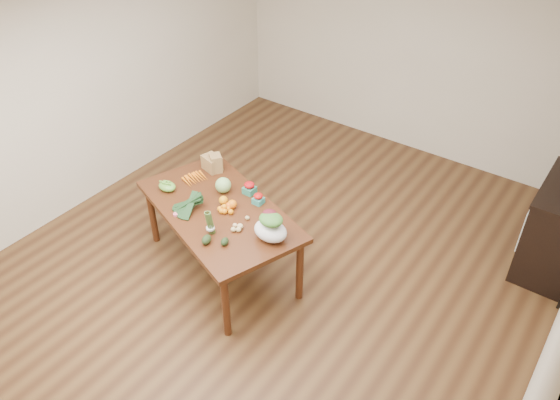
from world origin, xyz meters
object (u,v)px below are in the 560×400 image
Objects in this scene: cabinet at (559,227)px; cabbage at (223,185)px; dining_table at (221,239)px; mandarin_cluster at (224,208)px; kale_bunch at (185,205)px; salad_bag at (270,228)px; asparagus_bundle at (210,223)px; paper_bag at (212,162)px.

cabinet reaches higher than cabbage.
mandarin_cluster is (0.08, -0.00, 0.42)m from dining_table.
kale_bunch is 0.89m from salad_bag.
cabinet is at bearing 56.66° from dining_table.
cabinet is at bearing 57.33° from kale_bunch.
cabinet is 4.08× the size of asparagus_bundle.
paper_bag is (-0.49, 0.47, 0.47)m from dining_table.
mandarin_cluster is at bearing 55.84° from kale_bunch.
mandarin_cluster is 0.58× the size of salad_bag.
cabinet is 3.26m from mandarin_cluster.
asparagus_bundle is (0.40, -0.10, 0.05)m from kale_bunch.
asparagus_bundle reaches higher than mandarin_cluster.
salad_bag is at bearing -134.46° from cabinet.
paper_bag is at bearing 150.54° from asparagus_bundle.
paper_bag reaches higher than cabbage.
salad_bag is at bearing -5.77° from mandarin_cluster.
cabinet is 3.50m from paper_bag.
dining_table is 0.42m from mandarin_cluster.
kale_bunch is (0.27, -0.68, -0.01)m from paper_bag.
paper_bag is at bearing 156.20° from dining_table.
cabinet is at bearing 37.54° from mandarin_cluster.
salad_bag is (0.65, -0.06, 0.50)m from dining_table.
paper_bag is 1.03m from asparagus_bundle.
cabinet is 3.29× the size of salad_bag.
asparagus_bundle is at bearing -137.07° from cabinet.
asparagus_bundle is at bearing -39.87° from dining_table.
cabbage is 0.62× the size of asparagus_bundle.
salad_bag is at bearing 48.72° from asparagus_bundle.
cabbage is 0.86× the size of mandarin_cluster.
cabinet is 3.31m from cabbage.
kale_bunch reaches higher than mandarin_cluster.
paper_bag is 0.42m from cabbage.
kale_bunch is at bearing -169.90° from salad_bag.
salad_bag reaches higher than cabinet.
salad_bag reaches higher than kale_bunch.
paper_bag is at bearing -154.27° from cabinet.
cabbage reaches higher than dining_table.
salad_bag reaches higher than paper_bag.
mandarin_cluster is 0.45× the size of kale_bunch.
kale_bunch is at bearing -174.18° from asparagus_bundle.
dining_table is 0.55m from kale_bunch.
cabinet is 2.88m from salad_bag.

